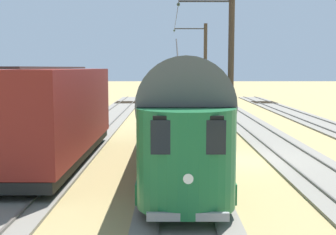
{
  "coord_description": "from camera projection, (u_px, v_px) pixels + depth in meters",
  "views": [
    {
      "loc": [
        3.02,
        18.96,
        4.0
      ],
      "look_at": [
        3.04,
        -0.73,
        1.78
      ],
      "focal_mm": 47.53,
      "sensor_mm": 36.0,
      "label": 1
    }
  ],
  "objects": [
    {
      "name": "coach_adjacent",
      "position": [
        54.0,
        112.0,
        18.19
      ],
      "size": [
        2.96,
        11.39,
        3.85
      ],
      "color": "maroon",
      "rests_on": "ground"
    },
    {
      "name": "catenary_pole_foreground",
      "position": [
        204.0,
        69.0,
        35.27
      ],
      "size": [
        2.69,
        0.28,
        7.44
      ],
      "color": "#423323",
      "rests_on": "ground"
    },
    {
      "name": "track_outer_siding",
      "position": [
        63.0,
        157.0,
        19.6
      ],
      "size": [
        2.8,
        80.0,
        0.18
      ],
      "color": "slate",
      "rests_on": "ground"
    },
    {
      "name": "catenary_pole_mid_near",
      "position": [
        229.0,
        70.0,
        20.78
      ],
      "size": [
        2.69,
        0.28,
        7.44
      ],
      "color": "#423323",
      "rests_on": "ground"
    },
    {
      "name": "vintage_streetcar",
      "position": [
        179.0,
        108.0,
        19.07
      ],
      "size": [
        2.65,
        18.07,
        5.48
      ],
      "color": "#196033",
      "rests_on": "ground"
    },
    {
      "name": "track_third_siding",
      "position": [
        179.0,
        157.0,
        19.6
      ],
      "size": [
        2.8,
        80.0,
        0.18
      ],
      "color": "slate",
      "rests_on": "ground"
    },
    {
      "name": "ground_plane",
      "position": [
        238.0,
        160.0,
        19.29
      ],
      "size": [
        220.0,
        220.0,
        0.0
      ],
      "primitive_type": "plane",
      "color": "#9E8956"
    },
    {
      "name": "track_adjacent_siding",
      "position": [
        295.0,
        157.0,
        19.59
      ],
      "size": [
        2.8,
        80.0,
        0.18
      ],
      "color": "slate",
      "rests_on": "ground"
    }
  ]
}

